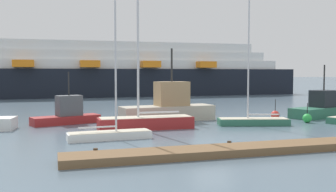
{
  "coord_description": "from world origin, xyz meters",
  "views": [
    {
      "loc": [
        -9.5,
        -22.27,
        4.37
      ],
      "look_at": [
        0.0,
        9.8,
        2.33
      ],
      "focal_mm": 41.39,
      "sensor_mm": 36.0,
      "label": 1
    }
  ],
  "objects_px": {
    "sailboat_3": "(146,120)",
    "fishing_boat_3": "(322,108)",
    "sailboat_2": "(110,133)",
    "channel_buoy_1": "(275,115)",
    "cruise_ship": "(56,71)",
    "sailboat_1": "(253,119)",
    "fishing_boat_2": "(67,114)",
    "fishing_boat_0": "(169,107)",
    "channel_buoy_0": "(307,118)"
  },
  "relations": [
    {
      "from": "sailboat_2",
      "to": "channel_buoy_0",
      "type": "height_order",
      "value": "sailboat_2"
    },
    {
      "from": "sailboat_3",
      "to": "fishing_boat_3",
      "type": "height_order",
      "value": "sailboat_3"
    },
    {
      "from": "sailboat_2",
      "to": "cruise_ship",
      "type": "bearing_deg",
      "value": 89.9
    },
    {
      "from": "sailboat_3",
      "to": "fishing_boat_0",
      "type": "bearing_deg",
      "value": -125.81
    },
    {
      "from": "sailboat_1",
      "to": "channel_buoy_1",
      "type": "height_order",
      "value": "sailboat_1"
    },
    {
      "from": "sailboat_1",
      "to": "channel_buoy_0",
      "type": "height_order",
      "value": "sailboat_1"
    },
    {
      "from": "channel_buoy_0",
      "to": "channel_buoy_1",
      "type": "distance_m",
      "value": 3.3
    },
    {
      "from": "sailboat_1",
      "to": "cruise_ship",
      "type": "distance_m",
      "value": 47.86
    },
    {
      "from": "channel_buoy_1",
      "to": "sailboat_1",
      "type": "bearing_deg",
      "value": -142.58
    },
    {
      "from": "fishing_boat_0",
      "to": "fishing_boat_3",
      "type": "xyz_separation_m",
      "value": [
        15.19,
        -1.65,
        -0.32
      ]
    },
    {
      "from": "sailboat_2",
      "to": "channel_buoy_0",
      "type": "xyz_separation_m",
      "value": [
        17.66,
        3.52,
        -0.03
      ]
    },
    {
      "from": "channel_buoy_1",
      "to": "fishing_boat_2",
      "type": "bearing_deg",
      "value": 173.47
    },
    {
      "from": "channel_buoy_0",
      "to": "sailboat_1",
      "type": "bearing_deg",
      "value": -179.84
    },
    {
      "from": "sailboat_2",
      "to": "fishing_boat_3",
      "type": "height_order",
      "value": "sailboat_2"
    },
    {
      "from": "cruise_ship",
      "to": "sailboat_2",
      "type": "bearing_deg",
      "value": -86.55
    },
    {
      "from": "channel_buoy_0",
      "to": "cruise_ship",
      "type": "bearing_deg",
      "value": 114.55
    },
    {
      "from": "fishing_boat_3",
      "to": "cruise_ship",
      "type": "height_order",
      "value": "cruise_ship"
    },
    {
      "from": "fishing_boat_0",
      "to": "fishing_boat_2",
      "type": "xyz_separation_m",
      "value": [
        -8.92,
        0.32,
        -0.36
      ]
    },
    {
      "from": "fishing_boat_0",
      "to": "fishing_boat_2",
      "type": "height_order",
      "value": "fishing_boat_0"
    },
    {
      "from": "sailboat_2",
      "to": "sailboat_3",
      "type": "bearing_deg",
      "value": 45.98
    },
    {
      "from": "fishing_boat_0",
      "to": "fishing_boat_3",
      "type": "relative_size",
      "value": 1.17
    },
    {
      "from": "fishing_boat_0",
      "to": "channel_buoy_0",
      "type": "distance_m",
      "value": 12.19
    },
    {
      "from": "fishing_boat_2",
      "to": "channel_buoy_0",
      "type": "relative_size",
      "value": 3.47
    },
    {
      "from": "sailboat_1",
      "to": "fishing_boat_0",
      "type": "xyz_separation_m",
      "value": [
        -5.88,
        4.89,
        0.72
      ]
    },
    {
      "from": "sailboat_3",
      "to": "fishing_boat_3",
      "type": "distance_m",
      "value": 18.62
    },
    {
      "from": "sailboat_2",
      "to": "channel_buoy_1",
      "type": "height_order",
      "value": "sailboat_2"
    },
    {
      "from": "fishing_boat_2",
      "to": "cruise_ship",
      "type": "relative_size",
      "value": 0.07
    },
    {
      "from": "fishing_boat_3",
      "to": "sailboat_1",
      "type": "bearing_deg",
      "value": -178.49
    },
    {
      "from": "cruise_ship",
      "to": "fishing_boat_0",
      "type": "bearing_deg",
      "value": -76.79
    },
    {
      "from": "sailboat_1",
      "to": "cruise_ship",
      "type": "bearing_deg",
      "value": -56.53
    },
    {
      "from": "sailboat_2",
      "to": "channel_buoy_1",
      "type": "distance_m",
      "value": 17.66
    },
    {
      "from": "sailboat_3",
      "to": "fishing_boat_3",
      "type": "bearing_deg",
      "value": -171.55
    },
    {
      "from": "fishing_boat_3",
      "to": "cruise_ship",
      "type": "bearing_deg",
      "value": 102.79
    },
    {
      "from": "fishing_boat_0",
      "to": "channel_buoy_1",
      "type": "xyz_separation_m",
      "value": [
        9.88,
        -1.83,
        -0.8
      ]
    },
    {
      "from": "sailboat_3",
      "to": "channel_buoy_1",
      "type": "height_order",
      "value": "sailboat_3"
    },
    {
      "from": "fishing_boat_3",
      "to": "channel_buoy_0",
      "type": "distance_m",
      "value": 5.2
    },
    {
      "from": "sailboat_3",
      "to": "fishing_boat_0",
      "type": "distance_m",
      "value": 5.56
    },
    {
      "from": "sailboat_2",
      "to": "fishing_boat_2",
      "type": "xyz_separation_m",
      "value": [
        -2.4,
        8.72,
        0.41
      ]
    },
    {
      "from": "sailboat_3",
      "to": "channel_buoy_1",
      "type": "bearing_deg",
      "value": -168.82
    },
    {
      "from": "fishing_boat_0",
      "to": "channel_buoy_0",
      "type": "xyz_separation_m",
      "value": [
        11.14,
        -4.88,
        -0.8
      ]
    },
    {
      "from": "fishing_boat_0",
      "to": "fishing_boat_3",
      "type": "distance_m",
      "value": 15.28
    },
    {
      "from": "sailboat_1",
      "to": "channel_buoy_0",
      "type": "xyz_separation_m",
      "value": [
        5.26,
        0.01,
        -0.08
      ]
    },
    {
      "from": "channel_buoy_0",
      "to": "sailboat_3",
      "type": "bearing_deg",
      "value": 178.55
    },
    {
      "from": "sailboat_1",
      "to": "channel_buoy_1",
      "type": "distance_m",
      "value": 5.04
    },
    {
      "from": "fishing_boat_2",
      "to": "fishing_boat_0",
      "type": "bearing_deg",
      "value": -20.6
    },
    {
      "from": "sailboat_1",
      "to": "fishing_boat_0",
      "type": "bearing_deg",
      "value": -25.09
    },
    {
      "from": "sailboat_2",
      "to": "sailboat_3",
      "type": "xyz_separation_m",
      "value": [
        3.31,
        3.89,
        0.23
      ]
    },
    {
      "from": "sailboat_3",
      "to": "fishing_boat_3",
      "type": "relative_size",
      "value": 1.77
    },
    {
      "from": "sailboat_1",
      "to": "fishing_boat_3",
      "type": "relative_size",
      "value": 1.44
    },
    {
      "from": "sailboat_1",
      "to": "cruise_ship",
      "type": "height_order",
      "value": "cruise_ship"
    }
  ]
}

